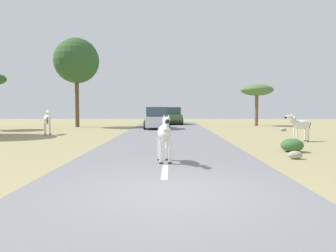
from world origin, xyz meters
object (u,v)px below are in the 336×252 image
Objects in this scene: zebra_3 at (47,119)px; rock_2 at (295,155)px; bush_0 at (292,145)px; zebra_0 at (165,134)px; car_0 at (172,116)px; tree_1 at (257,91)px; rock_0 at (283,129)px; car_1 at (157,119)px; zebra_2 at (300,125)px; tree_3 at (76,61)px.

zebra_3 is 15.84m from rock_2.
zebra_3 is 15.21m from bush_0.
zebra_0 is 23.97m from car_0.
tree_1 reaches higher than rock_0.
car_1 is 9.14× the size of rock_2.
zebra_0 is at bearing 124.30° from zebra_2.
rock_2 is at bearing -107.16° from bush_0.
car_1 is at bearing -93.19° from zebra_0.
car_0 is at bearing 165.18° from tree_1.
tree_3 reaches higher than bush_0.
zebra_2 is (6.82, 6.92, -0.09)m from zebra_0.
car_0 is 12.54m from rock_0.
rock_2 is (4.03, -22.95, -0.71)m from car_0.
rock_2 is at bearing -101.13° from tree_1.
zebra_3 is 0.38× the size of car_1.
car_1 is 14.98m from bush_0.
car_0 reaches higher than bush_0.
zebra_3 is at bearing 140.15° from rock_2.
rock_2 reaches higher than rock_0.
zebra_0 reaches higher than rock_0.
bush_0 is (4.93, 2.82, -0.67)m from zebra_0.
bush_0 is (4.58, -21.15, -0.59)m from car_0.
car_0 reaches higher than zebra_0.
tree_1 is (8.47, 21.82, 2.45)m from zebra_0.
zebra_0 is 5.72m from bush_0.
zebra_3 is at bearing -86.74° from tree_3.
car_0 is 7.50m from car_1.
car_1 is 5.06× the size of bush_0.
car_0 is 5.04× the size of bush_0.
rock_0 is at bearing -15.46° from car_1.
zebra_0 is 3.40× the size of rock_0.
bush_0 reaches higher than rock_2.
tree_1 is 8.20× the size of rock_2.
zebra_0 is 1.80× the size of bush_0.
zebra_2 reaches higher than rock_2.
bush_0 is (12.70, -8.33, -0.73)m from zebra_3.
rock_2 is at bearing -59.44° from zebra_3.
tree_1 is at bearing 13.71° from zebra_3.
car_0 is 1.11× the size of tree_1.
zebra_0 is 23.53m from tree_1.
rock_2 is (-0.56, -1.80, -0.13)m from bush_0.
rock_0 is at bearing 72.71° from bush_0.
zebra_2 is 20.39m from tree_3.
zebra_3 reaches higher than zebra_2.
car_0 is 8.77m from tree_1.
zebra_0 is 1.06× the size of zebra_2.
tree_1 is at bearing 162.37° from car_0.
zebra_2 is 0.34× the size of car_1.
tree_3 is 23.27m from rock_2.
tree_3 is at bearing 124.08° from rock_2.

